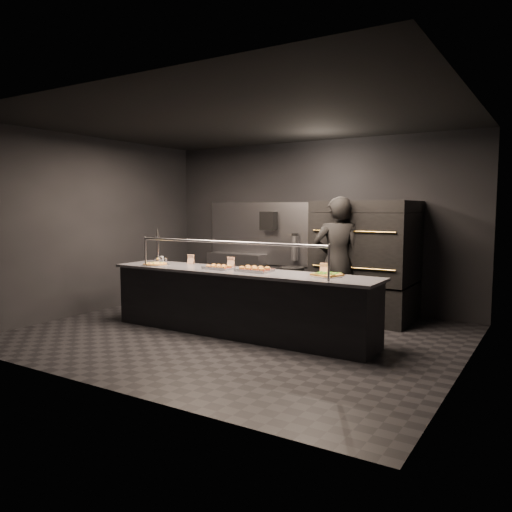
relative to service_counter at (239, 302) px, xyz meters
name	(u,v)px	position (x,y,z in m)	size (l,w,h in m)	color
room	(239,230)	(-0.02, 0.05, 1.03)	(6.04, 6.00, 3.00)	black
service_counter	(239,302)	(0.00, 0.00, 0.00)	(4.10, 0.78, 1.37)	black
pizza_oven	(366,260)	(1.20, 1.90, 0.50)	(1.50, 1.23, 1.91)	black
prep_shelf	(236,276)	(-1.60, 2.32, -0.01)	(1.20, 0.35, 0.90)	#99999E
towel_dispenser	(269,221)	(-0.90, 2.39, 1.09)	(0.30, 0.20, 0.35)	black
fire_extinguisher	(295,248)	(-0.35, 2.40, 0.60)	(0.14, 0.14, 0.51)	#B2B2B7
beer_tap	(158,252)	(-1.71, 0.20, 0.62)	(0.15, 0.21, 0.58)	silver
round_pizza	(155,264)	(-1.45, -0.14, 0.47)	(0.41, 0.41, 0.03)	silver
slider_tray_a	(219,267)	(-0.34, -0.01, 0.48)	(0.42, 0.32, 0.06)	silver
slider_tray_b	(255,269)	(0.25, 0.03, 0.48)	(0.49, 0.38, 0.07)	silver
square_pizza	(327,275)	(1.31, 0.09, 0.47)	(0.42, 0.42, 0.05)	silver
condiment_jar	(163,259)	(-1.67, 0.28, 0.50)	(0.14, 0.05, 0.09)	silver
tent_cards	(245,263)	(-0.08, 0.28, 0.53)	(2.40, 0.04, 0.15)	white
trash_bin	(292,287)	(-0.24, 2.08, -0.10)	(0.44, 0.44, 0.73)	black
worker	(337,262)	(0.99, 1.20, 0.52)	(0.72, 0.47, 1.97)	black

